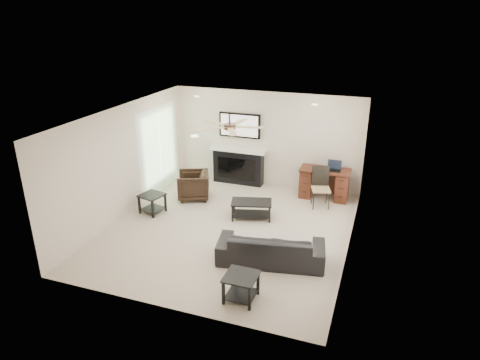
# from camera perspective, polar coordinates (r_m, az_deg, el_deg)

# --- Properties ---
(room_shell) EXTENTS (5.50, 5.54, 2.52)m
(room_shell) POSITION_cam_1_polar(r_m,az_deg,el_deg) (8.58, -0.25, 3.34)
(room_shell) COLOR #BFAD99
(room_shell) RESTS_ON ground
(sofa) EXTENTS (2.09, 1.12, 0.58)m
(sofa) POSITION_cam_1_polar(r_m,az_deg,el_deg) (8.05, 4.14, -9.00)
(sofa) COLOR black
(sofa) RESTS_ON ground
(armchair) EXTENTS (0.97, 0.96, 0.69)m
(armchair) POSITION_cam_1_polar(r_m,az_deg,el_deg) (10.66, -6.26, -0.72)
(armchair) COLOR black
(armchair) RESTS_ON ground
(coffee_table) EXTENTS (1.00, 0.72, 0.40)m
(coffee_table) POSITION_cam_1_polar(r_m,az_deg,el_deg) (9.67, 1.53, -3.97)
(coffee_table) COLOR black
(coffee_table) RESTS_ON ground
(end_table_near) EXTENTS (0.52, 0.52, 0.45)m
(end_table_near) POSITION_cam_1_polar(r_m,az_deg,el_deg) (7.12, 0.14, -14.13)
(end_table_near) COLOR black
(end_table_near) RESTS_ON ground
(end_table_left) EXTENTS (0.60, 0.60, 0.45)m
(end_table_left) POSITION_cam_1_polar(r_m,az_deg,el_deg) (10.11, -11.60, -3.08)
(end_table_left) COLOR black
(end_table_left) RESTS_ON ground
(fireplace_unit) EXTENTS (1.52, 0.34, 1.91)m
(fireplace_unit) POSITION_cam_1_polar(r_m,az_deg,el_deg) (11.34, -0.25, 4.10)
(fireplace_unit) COLOR black
(fireplace_unit) RESTS_ON ground
(desk) EXTENTS (1.22, 0.56, 0.76)m
(desk) POSITION_cam_1_polar(r_m,az_deg,el_deg) (10.81, 11.17, -0.48)
(desk) COLOR #3B1F0E
(desk) RESTS_ON ground
(desk_chair) EXTENTS (0.53, 0.55, 0.97)m
(desk_chair) POSITION_cam_1_polar(r_m,az_deg,el_deg) (10.26, 10.74, -1.04)
(desk_chair) COLOR black
(desk_chair) RESTS_ON ground
(laptop) EXTENTS (0.33, 0.24, 0.23)m
(laptop) POSITION_cam_1_polar(r_m,az_deg,el_deg) (10.59, 12.42, 1.82)
(laptop) COLOR black
(laptop) RESTS_ON desk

